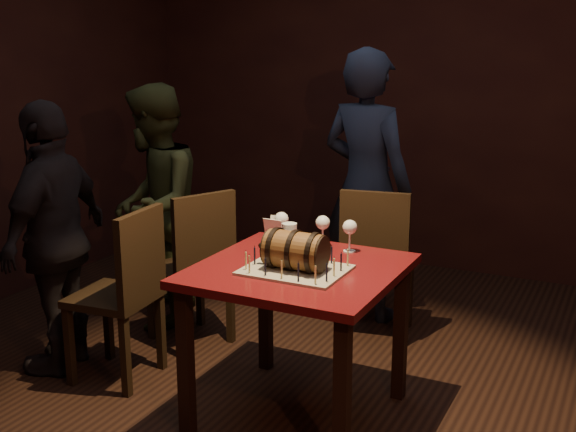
{
  "coord_description": "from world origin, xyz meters",
  "views": [
    {
      "loc": [
        1.41,
        -2.92,
        1.78
      ],
      "look_at": [
        -0.07,
        0.05,
        0.95
      ],
      "focal_mm": 45.0,
      "sensor_mm": 36.0,
      "label": 1
    }
  ],
  "objects": [
    {
      "name": "pub_table",
      "position": [
        0.04,
        -0.07,
        0.64
      ],
      "size": [
        0.9,
        0.9,
        0.75
      ],
      "color": "#4A0C10",
      "rests_on": "ground"
    },
    {
      "name": "chair_left_front",
      "position": [
        -0.92,
        -0.13,
        0.52
      ],
      "size": [
        0.44,
        0.44,
        0.93
      ],
      "color": "black",
      "rests_on": "ground"
    },
    {
      "name": "person_left_rear",
      "position": [
        -1.28,
        0.6,
        0.75
      ],
      "size": [
        0.82,
        0.9,
        1.51
      ],
      "primitive_type": "imported",
      "rotation": [
        0.0,
        0.0,
        -1.15
      ],
      "color": "#373D1E",
      "rests_on": "ground"
    },
    {
      "name": "menu_card",
      "position": [
        -0.24,
        0.23,
        0.81
      ],
      "size": [
        0.1,
        0.05,
        0.13
      ],
      "primitive_type": null,
      "color": "white",
      "rests_on": "pub_table"
    },
    {
      "name": "wine_glass_left",
      "position": [
        -0.21,
        0.25,
        0.87
      ],
      "size": [
        0.07,
        0.07,
        0.16
      ],
      "color": "silver",
      "rests_on": "pub_table"
    },
    {
      "name": "pint_of_ale",
      "position": [
        -0.09,
        0.1,
        0.82
      ],
      "size": [
        0.07,
        0.07,
        0.15
      ],
      "color": "silver",
      "rests_on": "pub_table"
    },
    {
      "name": "person_back",
      "position": [
        -0.15,
        1.31,
        0.86
      ],
      "size": [
        0.7,
        0.54,
        1.72
      ],
      "primitive_type": "imported",
      "rotation": [
        0.0,
        0.0,
        2.92
      ],
      "color": "#1C2339",
      "rests_on": "ground"
    },
    {
      "name": "room_shell",
      "position": [
        0.0,
        0.0,
        1.4
      ],
      "size": [
        5.04,
        5.04,
        2.8
      ],
      "color": "black",
      "rests_on": "ground"
    },
    {
      "name": "birthday_candles",
      "position": [
        0.06,
        -0.14,
        0.8
      ],
      "size": [
        0.4,
        0.3,
        0.09
      ],
      "color": "#E4D788",
      "rests_on": "cake_board"
    },
    {
      "name": "barrel_cake",
      "position": [
        0.06,
        -0.14,
        0.85
      ],
      "size": [
        0.33,
        0.19,
        0.19
      ],
      "color": "brown",
      "rests_on": "cake_board"
    },
    {
      "name": "wine_glass_mid",
      "position": [
        0.01,
        0.28,
        0.87
      ],
      "size": [
        0.07,
        0.07,
        0.16
      ],
      "color": "silver",
      "rests_on": "pub_table"
    },
    {
      "name": "cake_board",
      "position": [
        0.06,
        -0.14,
        0.76
      ],
      "size": [
        0.45,
        0.35,
        0.01
      ],
      "primitive_type": "cube",
      "color": "gray",
      "rests_on": "pub_table"
    },
    {
      "name": "chair_left_rear",
      "position": [
        -0.84,
        0.4,
        0.52
      ],
      "size": [
        0.53,
        0.53,
        0.93
      ],
      "color": "black",
      "rests_on": "ground"
    },
    {
      "name": "person_left_front",
      "position": [
        -1.35,
        -0.17,
        0.73
      ],
      "size": [
        0.51,
        0.91,
        1.47
      ],
      "primitive_type": "imported",
      "rotation": [
        0.0,
        0.0,
        -1.39
      ],
      "color": "black",
      "rests_on": "ground"
    },
    {
      "name": "wine_glass_right",
      "position": [
        0.16,
        0.25,
        0.87
      ],
      "size": [
        0.07,
        0.07,
        0.16
      ],
      "color": "silver",
      "rests_on": "pub_table"
    },
    {
      "name": "chair_back",
      "position": [
        0.06,
        0.94,
        0.52
      ],
      "size": [
        0.46,
        0.46,
        0.93
      ],
      "color": "black",
      "rests_on": "ground"
    }
  ]
}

